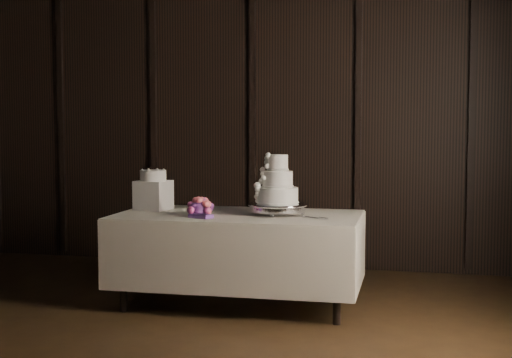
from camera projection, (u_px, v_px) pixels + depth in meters
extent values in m
cube|color=black|center=(254.00, 123.00, 7.49)|extent=(6.04, 0.04, 3.04)
cube|color=beige|center=(238.00, 215.00, 5.81)|extent=(1.99, 1.06, 0.01)
cube|color=white|center=(238.00, 263.00, 5.84)|extent=(1.84, 0.94, 0.71)
cylinder|color=silver|center=(278.00, 209.00, 5.77)|extent=(0.49, 0.49, 0.09)
cylinder|color=white|center=(278.00, 196.00, 5.76)|extent=(0.33, 0.33, 0.13)
cylinder|color=white|center=(278.00, 179.00, 5.75)|extent=(0.24, 0.24, 0.13)
cylinder|color=white|center=(278.00, 163.00, 5.74)|extent=(0.17, 0.17, 0.13)
cube|color=white|center=(153.00, 195.00, 6.10)|extent=(0.30, 0.30, 0.25)
cylinder|color=white|center=(153.00, 175.00, 6.08)|extent=(0.25, 0.25, 0.09)
cube|color=silver|center=(306.00, 217.00, 5.59)|extent=(0.32, 0.22, 0.01)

